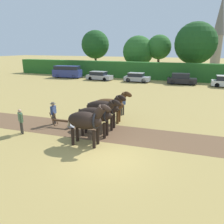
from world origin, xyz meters
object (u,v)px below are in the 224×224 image
object	(u,v)px
farmer_beside_team	(122,103)
farmer_onlooker_left	(21,120)
plow	(65,123)
parked_car_center_left	(137,77)
parked_car_center	(181,79)
draft_horse_trail_right	(111,104)
tree_left	(138,51)
farmer_at_plow	(53,112)
tree_center_left	(159,47)
draft_horse_lead_left	(87,120)
draft_horse_lead_right	(96,115)
tree_far_left	(95,45)
parked_van	(67,72)
parked_car_left	(99,76)
tree_center	(196,43)
draft_horse_trail_left	(104,108)
church_spire	(219,30)

from	to	relation	value
farmer_beside_team	farmer_onlooker_left	world-z (taller)	farmer_beside_team
plow	parked_car_center_left	size ratio (longest dim) A/B	0.43
parked_car_center	draft_horse_trail_right	bearing A→B (deg)	-103.53
draft_horse_trail_right	farmer_onlooker_left	distance (m)	6.04
tree_left	farmer_at_plow	bearing A→B (deg)	-84.22
tree_center_left	draft_horse_lead_left	distance (m)	34.22
draft_horse_trail_right	parked_car_center_left	distance (m)	19.91
draft_horse_lead_right	parked_car_center	xyz separation A→B (m)	(2.64, 22.65, -0.59)
parked_car_center_left	draft_horse_lead_right	bearing A→B (deg)	-81.55
draft_horse_trail_right	tree_center_left	bearing A→B (deg)	90.03
tree_far_left	parked_car_center	distance (m)	20.82
parked_van	parked_car_center_left	distance (m)	12.96
tree_far_left	farmer_at_plow	xyz separation A→B (m)	(12.04, -30.22, -4.91)
farmer_at_plow	parked_car_center_left	size ratio (longest dim) A/B	0.40
plow	farmer_beside_team	distance (m)	4.97
draft_horse_trail_right	plow	size ratio (longest dim) A/B	1.67
draft_horse_lead_left	parked_car_left	size ratio (longest dim) A/B	0.61
draft_horse_lead_left	farmer_onlooker_left	bearing A→B (deg)	176.75
tree_center	plow	size ratio (longest dim) A/B	5.52
tree_left	farmer_onlooker_left	bearing A→B (deg)	-85.90
draft_horse_trail_left	parked_car_center_left	xyz separation A→B (m)	(-3.97, 20.89, -0.72)
farmer_at_plow	tree_center_left	bearing A→B (deg)	83.11
draft_horse_lead_right	tree_far_left	bearing A→B (deg)	111.97
draft_horse_trail_left	parked_car_left	bearing A→B (deg)	111.89
plow	tree_left	bearing A→B (deg)	92.61
church_spire	draft_horse_trail_left	distance (m)	59.71
farmer_at_plow	farmer_onlooker_left	size ratio (longest dim) A/B	1.01
draft_horse_trail_left	plow	world-z (taller)	draft_horse_trail_left
tree_far_left	parked_car_left	bearing A→B (deg)	-60.04
plow	parked_van	world-z (taller)	parked_van
church_spire	draft_horse_lead_left	bearing A→B (deg)	-97.38
draft_horse_lead_left	draft_horse_lead_right	size ratio (longest dim) A/B	0.91
tree_far_left	church_spire	bearing A→B (deg)	50.56
tree_center	plow	world-z (taller)	tree_center
draft_horse_lead_left	farmer_beside_team	distance (m)	6.01
tree_left	farmer_at_plow	world-z (taller)	tree_left
parked_van	parked_car_center	bearing A→B (deg)	-7.43
plow	draft_horse_lead_right	bearing A→B (deg)	-14.79
farmer_at_plow	parked_car_left	size ratio (longest dim) A/B	0.37
draft_horse_trail_left	farmer_onlooker_left	size ratio (longest dim) A/B	1.81
tree_center_left	church_spire	bearing A→B (deg)	68.28
draft_horse_lead_left	draft_horse_trail_left	size ratio (longest dim) A/B	0.92
draft_horse_lead_left	draft_horse_lead_right	xyz separation A→B (m)	(-0.11, 1.38, -0.07)
parked_car_center_left	parked_car_center	bearing A→B (deg)	1.30
plow	farmer_beside_team	xyz separation A→B (m)	(2.64, 4.16, 0.67)
tree_far_left	parked_car_center_left	xyz separation A→B (m)	(11.67, -8.68, -5.14)
draft_horse_trail_left	parked_car_left	distance (m)	23.01
tree_center	plow	xyz separation A→B (m)	(-6.32, -31.26, -5.63)
tree_far_left	draft_horse_lead_right	size ratio (longest dim) A/B	2.99
tree_center_left	farmer_onlooker_left	size ratio (longest dim) A/B	4.79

